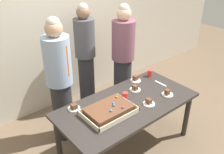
% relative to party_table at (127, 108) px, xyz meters
% --- Properties ---
extents(ground_plane, '(12.00, 12.00, 0.00)m').
position_rel_party_table_xyz_m(ground_plane, '(0.00, 0.00, -0.64)').
color(ground_plane, brown).
extents(interior_back_panel, '(8.00, 0.12, 3.00)m').
position_rel_party_table_xyz_m(interior_back_panel, '(0.00, 1.60, 0.86)').
color(interior_back_panel, beige).
rests_on(interior_back_panel, ground_plane).
extents(party_table, '(1.79, 0.88, 0.72)m').
position_rel_party_table_xyz_m(party_table, '(0.00, 0.00, 0.00)').
color(party_table, '#2D2826').
rests_on(party_table, ground_plane).
extents(sheet_cake, '(0.60, 0.41, 0.12)m').
position_rel_party_table_xyz_m(sheet_cake, '(-0.31, -0.02, 0.13)').
color(sheet_cake, beige).
rests_on(sheet_cake, party_table).
extents(plated_slice_near_left, '(0.15, 0.15, 0.07)m').
position_rel_party_table_xyz_m(plated_slice_near_left, '(0.29, 0.16, 0.11)').
color(plated_slice_near_left, white).
rests_on(plated_slice_near_left, party_table).
extents(plated_slice_near_right, '(0.15, 0.15, 0.07)m').
position_rel_party_table_xyz_m(plated_slice_near_right, '(0.19, -0.18, 0.11)').
color(plated_slice_near_right, white).
rests_on(plated_slice_near_right, party_table).
extents(plated_slice_far_left, '(0.15, 0.15, 0.07)m').
position_rel_party_table_xyz_m(plated_slice_far_left, '(-0.58, 0.31, 0.11)').
color(plated_slice_far_left, white).
rests_on(plated_slice_far_left, party_table).
extents(plated_slice_far_right, '(0.15, 0.15, 0.08)m').
position_rel_party_table_xyz_m(plated_slice_far_right, '(0.53, -0.20, 0.11)').
color(plated_slice_far_right, white).
rests_on(plated_slice_far_right, party_table).
extents(plated_slice_center_front, '(0.15, 0.15, 0.08)m').
position_rel_party_table_xyz_m(plated_slice_center_front, '(0.48, 0.34, 0.11)').
color(plated_slice_center_front, white).
rests_on(plated_slice_center_front, party_table).
extents(drink_cup_nearest, '(0.07, 0.07, 0.10)m').
position_rel_party_table_xyz_m(drink_cup_nearest, '(0.73, 0.31, 0.13)').
color(drink_cup_nearest, red).
rests_on(drink_cup_nearest, party_table).
extents(drink_cup_middle, '(0.07, 0.07, 0.10)m').
position_rel_party_table_xyz_m(drink_cup_middle, '(0.03, 0.08, 0.13)').
color(drink_cup_middle, red).
rests_on(drink_cup_middle, party_table).
extents(cake_server_utensil, '(0.03, 0.20, 0.01)m').
position_rel_party_table_xyz_m(cake_server_utensil, '(0.69, 0.05, 0.09)').
color(cake_server_utensil, silver).
rests_on(cake_server_utensil, party_table).
extents(person_serving_front, '(0.35, 0.35, 1.75)m').
position_rel_party_table_xyz_m(person_serving_front, '(-0.52, 0.74, 0.27)').
color(person_serving_front, '#28282D').
rests_on(person_serving_front, ground_plane).
extents(person_green_shirt_behind, '(0.35, 0.35, 1.73)m').
position_rel_party_table_xyz_m(person_green_shirt_behind, '(0.61, 0.77, 0.26)').
color(person_green_shirt_behind, '#28282D').
rests_on(person_green_shirt_behind, ground_plane).
extents(person_striped_tie_right, '(0.32, 0.32, 1.73)m').
position_rel_party_table_xyz_m(person_striped_tie_right, '(0.18, 1.18, 0.27)').
color(person_striped_tie_right, '#28282D').
rests_on(person_striped_tie_right, ground_plane).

